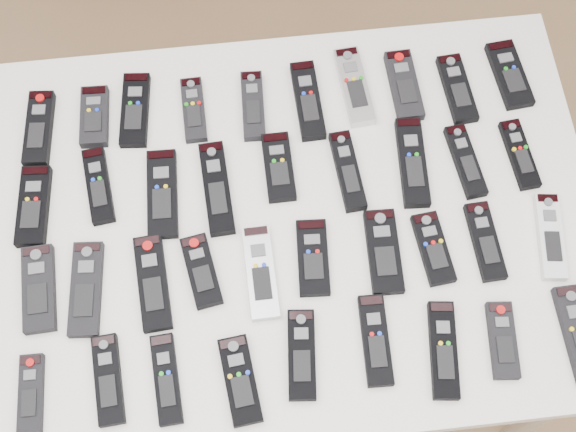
{
  "coord_description": "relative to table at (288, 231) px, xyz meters",
  "views": [
    {
      "loc": [
        0.02,
        -0.47,
        2.26
      ],
      "look_at": [
        0.09,
        0.15,
        0.8
      ],
      "focal_mm": 50.0,
      "sensor_mm": 36.0,
      "label": 1
    }
  ],
  "objects": [
    {
      "name": "remote_27",
      "position": [
        0.38,
        -0.09,
        0.07
      ],
      "size": [
        0.05,
        0.16,
        0.02
      ],
      "primitive_type": "cube",
      "rotation": [
        0.0,
        0.0,
        0.04
      ],
      "color": "black",
      "rests_on": "table"
    },
    {
      "name": "remote_19",
      "position": [
        -0.49,
        -0.1,
        0.07
      ],
      "size": [
        0.07,
        0.17,
        0.02
      ],
      "primitive_type": "cube",
      "rotation": [
        0.0,
        0.0,
        0.04
      ],
      "color": "black",
      "rests_on": "table"
    },
    {
      "name": "remote_34",
      "position": [
        0.14,
        -0.27,
        0.07
      ],
      "size": [
        0.05,
        0.17,
        0.02
      ],
      "primitive_type": "cube",
      "rotation": [
        0.0,
        0.0,
        -0.03
      ],
      "color": "black",
      "rests_on": "table"
    },
    {
      "name": "remote_6",
      "position": [
        0.18,
        0.29,
        0.07
      ],
      "size": [
        0.07,
        0.19,
        0.02
      ],
      "primitive_type": "cube",
      "rotation": [
        0.0,
        0.0,
        0.07
      ],
      "color": "#B7B7BC",
      "rests_on": "table"
    },
    {
      "name": "remote_31",
      "position": [
        -0.26,
        -0.3,
        0.07
      ],
      "size": [
        0.05,
        0.17,
        0.02
      ],
      "primitive_type": "cube",
      "rotation": [
        0.0,
        0.0,
        0.06
      ],
      "color": "black",
      "rests_on": "table"
    },
    {
      "name": "remote_28",
      "position": [
        0.51,
        -0.1,
        0.07
      ],
      "size": [
        0.07,
        0.19,
        0.02
      ],
      "primitive_type": "cube",
      "rotation": [
        0.0,
        0.0,
        -0.13
      ],
      "color": "silver",
      "rests_on": "table"
    },
    {
      "name": "remote_9",
      "position": [
        0.51,
        0.28,
        0.07
      ],
      "size": [
        0.08,
        0.17,
        0.02
      ],
      "primitive_type": "cube",
      "rotation": [
        0.0,
        0.0,
        0.09
      ],
      "color": "black",
      "rests_on": "table"
    },
    {
      "name": "remote_15",
      "position": [
        0.13,
        0.09,
        0.07
      ],
      "size": [
        0.06,
        0.18,
        0.02
      ],
      "primitive_type": "cube",
      "rotation": [
        0.0,
        0.0,
        0.07
      ],
      "color": "black",
      "rests_on": "table"
    },
    {
      "name": "table",
      "position": [
        0.0,
        0.0,
        0.0
      ],
      "size": [
        1.25,
        0.88,
        0.78
      ],
      "color": "white",
      "rests_on": "ground"
    },
    {
      "name": "remote_18",
      "position": [
        0.49,
        0.09,
        0.07
      ],
      "size": [
        0.06,
        0.16,
        0.02
      ],
      "primitive_type": "cube",
      "rotation": [
        0.0,
        0.0,
        0.09
      ],
      "color": "black",
      "rests_on": "table"
    },
    {
      "name": "remote_0",
      "position": [
        -0.5,
        0.26,
        0.07
      ],
      "size": [
        0.07,
        0.18,
        0.02
      ],
      "primitive_type": "cube",
      "rotation": [
        0.0,
        0.0,
        -0.09
      ],
      "color": "black",
      "rests_on": "table"
    },
    {
      "name": "remote_35",
      "position": [
        0.26,
        -0.3,
        0.07
      ],
      "size": [
        0.07,
        0.19,
        0.02
      ],
      "primitive_type": "cube",
      "rotation": [
        0.0,
        0.0,
        -0.12
      ],
      "color": "black",
      "rests_on": "table"
    },
    {
      "name": "remote_10",
      "position": [
        -0.51,
        0.08,
        0.07
      ],
      "size": [
        0.07,
        0.18,
        0.02
      ],
      "primitive_type": "cube",
      "rotation": [
        0.0,
        0.0,
        -0.08
      ],
      "color": "black",
      "rests_on": "table"
    },
    {
      "name": "remote_25",
      "position": [
        0.18,
        -0.09,
        0.07
      ],
      "size": [
        0.07,
        0.17,
        0.02
      ],
      "primitive_type": "cube",
      "rotation": [
        0.0,
        0.0,
        -0.04
      ],
      "color": "black",
      "rests_on": "table"
    },
    {
      "name": "remote_21",
      "position": [
        -0.28,
        -0.11,
        0.07
      ],
      "size": [
        0.07,
        0.2,
        0.02
      ],
      "primitive_type": "cube",
      "rotation": [
        0.0,
        0.0,
        0.07
      ],
      "color": "black",
      "rests_on": "table"
    },
    {
      "name": "remote_32",
      "position": [
        -0.12,
        -0.31,
        0.07
      ],
      "size": [
        0.07,
        0.17,
        0.02
      ],
      "primitive_type": "cube",
      "rotation": [
        0.0,
        0.0,
        0.11
      ],
      "color": "black",
      "rests_on": "table"
    },
    {
      "name": "remote_20",
      "position": [
        -0.4,
        -0.11,
        0.07
      ],
      "size": [
        0.07,
        0.19,
        0.02
      ],
      "primitive_type": "cube",
      "rotation": [
        0.0,
        0.0,
        -0.08
      ],
      "color": "black",
      "rests_on": "table"
    },
    {
      "name": "remote_8",
      "position": [
        0.39,
        0.26,
        0.07
      ],
      "size": [
        0.06,
        0.17,
        0.02
      ],
      "primitive_type": "cube",
      "rotation": [
        0.0,
        0.0,
        0.07
      ],
      "color": "black",
      "rests_on": "table"
    },
    {
      "name": "remote_14",
      "position": [
        -0.01,
        0.11,
        0.07
      ],
      "size": [
        0.06,
        0.15,
        0.02
      ],
      "primitive_type": "cube",
      "rotation": [
        0.0,
        0.0,
        0.01
      ],
      "color": "black",
      "rests_on": "table"
    },
    {
      "name": "remote_5",
      "position": [
        0.07,
        0.26,
        0.07
      ],
      "size": [
        0.06,
        0.19,
        0.02
      ],
      "primitive_type": "cube",
      "rotation": [
        0.0,
        0.0,
        0.03
      ],
      "color": "black",
      "rests_on": "table"
    },
    {
      "name": "remote_33",
      "position": [
        -0.01,
        -0.28,
        0.07
      ],
      "size": [
        0.07,
        0.17,
        0.02
      ],
      "primitive_type": "cube",
      "rotation": [
        0.0,
        0.0,
        -0.1
      ],
      "color": "black",
      "rests_on": "table"
    },
    {
      "name": "remote_23",
      "position": [
        -0.07,
        -0.11,
        0.07
      ],
      "size": [
        0.06,
        0.19,
        0.02
      ],
      "primitive_type": "cube",
      "rotation": [
        0.0,
        0.0,
        0.02
      ],
      "color": "#B7B7BC",
      "rests_on": "table"
    },
    {
      "name": "remote_26",
      "position": [
        0.28,
        -0.1,
        0.07
      ],
      "size": [
        0.07,
        0.15,
        0.02
      ],
      "primitive_type": "cube",
      "rotation": [
        0.0,
        0.0,
        0.1
      ],
      "color": "black",
      "rests_on": "table"
    },
    {
      "name": "remote_16",
      "position": [
        0.27,
        0.09,
        0.07
      ],
      "size": [
        0.06,
        0.2,
        0.02
      ],
      "primitive_type": "cube",
      "rotation": [
        0.0,
        0.0,
        -0.06
      ],
      "color": "black",
      "rests_on": "table"
    },
    {
      "name": "remote_2",
      "position": [
        -0.3,
        0.28,
        0.07
      ],
      "size": [
        0.07,
        0.18,
        0.02
      ],
      "primitive_type": "cube",
      "rotation": [
        0.0,
        0.0,
        -0.09
      ],
      "color": "black",
      "rests_on": "table"
    },
    {
      "name": "remote_29",
      "position": [
        -0.51,
        -0.29,
        0.07
      ],
      "size": [
        0.05,
        0.14,
        0.02
      ],
      "primitive_type": "cube",
      "rotation": [
        0.0,
        0.0,
        -0.02
      ],
      "color": "black",
      "rests_on": "table"
    },
    {
      "name": "remote_4",
      "position": [
        -0.05,
        0.27,
        0.07
      ],
      "size": [
        0.05,
        0.16,
        0.02
      ],
      "primitive_type": "cube",
      "rotation": [
        0.0,
        0.0,
        -0.04
      ],
      "color": "black",
      "rests_on": "table"
    },
    {
      "name": "remote_12",
      "position": [
        -0.25,
        0.08,
        0.07
      ],
      "size": [
        0.07,
        0.19,
        0.02
      ],
      "primitive_type": "cube",
      "rotation": [
        0.0,
        0.0,
        -0.03
      ],
      "color": "black",
      "rests_on": "table"
    },
    {
      "name": "remote_11",
      "position": [
        -0.38,
        0.11,
        0.07
      ],
      "size": [
        0.06,
        0.17,
        0.02
      ],
      "primitive_type": "cube",
      "rotation": [
        0.0,
        0.0,
        0.12
      ],
      "color": "black",
      "rests_on": "table"
    },
    {
      "name": "remote_1",
      "position": [
        -0.38,
        0.28,
        0.07
      ],
      "size": [
        0.06,
        0.14,
        0.02
      ],
      "primitive_type": "cube",
      "rotation": [
        0.0,
        0.0,
        -0.04
      ],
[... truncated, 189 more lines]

